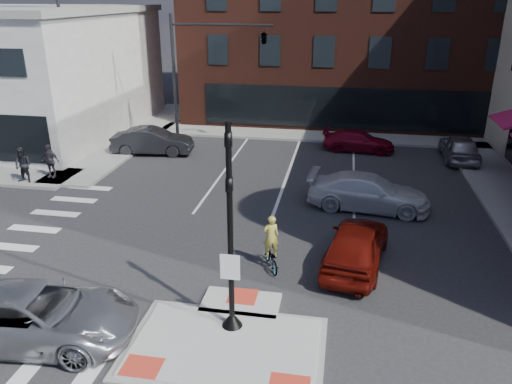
% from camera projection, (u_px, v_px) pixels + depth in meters
% --- Properties ---
extents(ground, '(120.00, 120.00, 0.00)m').
position_uv_depth(ground, '(229.00, 337.00, 14.06)').
color(ground, '#28282B').
rests_on(ground, ground).
extents(refuge_island, '(5.40, 4.65, 0.13)m').
position_uv_depth(refuge_island, '(227.00, 341.00, 13.81)').
color(refuge_island, gray).
rests_on(refuge_island, ground).
extents(sidewalk_nw, '(23.50, 20.50, 0.15)m').
position_uv_depth(sidewalk_nw, '(21.00, 150.00, 30.78)').
color(sidewalk_nw, gray).
rests_on(sidewalk_nw, ground).
extents(sidewalk_n, '(26.00, 3.00, 0.15)m').
position_uv_depth(sidewalk_n, '(346.00, 137.00, 33.67)').
color(sidewalk_n, gray).
rests_on(sidewalk_n, ground).
extents(building_n, '(24.40, 18.40, 15.50)m').
position_uv_depth(building_n, '(354.00, 11.00, 39.97)').
color(building_n, '#491F16').
rests_on(building_n, ground).
extents(building_far_left, '(10.00, 12.00, 10.00)m').
position_uv_depth(building_far_left, '(293.00, 30.00, 60.47)').
color(building_far_left, slate).
rests_on(building_far_left, ground).
extents(building_far_right, '(12.00, 12.00, 12.00)m').
position_uv_depth(building_far_right, '(403.00, 22.00, 59.79)').
color(building_far_right, brown).
rests_on(building_far_right, ground).
extents(signal_pole, '(0.60, 0.60, 5.98)m').
position_uv_depth(signal_pole, '(231.00, 257.00, 13.56)').
color(signal_pole, black).
rests_on(signal_pole, refuge_island).
extents(mast_arm_signal, '(6.10, 2.24, 8.00)m').
position_uv_depth(mast_arm_signal, '(239.00, 47.00, 28.82)').
color(mast_arm_signal, black).
rests_on(mast_arm_signal, ground).
extents(silver_suv, '(5.90, 3.14, 1.58)m').
position_uv_depth(silver_suv, '(35.00, 315.00, 13.73)').
color(silver_suv, '#A0A2A7').
rests_on(silver_suv, ground).
extents(red_sedan, '(2.71, 5.04, 1.63)m').
position_uv_depth(red_sedan, '(356.00, 245.00, 17.53)').
color(red_sedan, maroon).
rests_on(red_sedan, ground).
extents(white_pickup, '(5.56, 2.69, 1.56)m').
position_uv_depth(white_pickup, '(368.00, 192.00, 22.30)').
color(white_pickup, silver).
rests_on(white_pickup, ground).
extents(bg_car_dark, '(4.97, 2.24, 1.58)m').
position_uv_depth(bg_car_dark, '(152.00, 141.00, 30.04)').
color(bg_car_dark, '#222326').
rests_on(bg_car_dark, ground).
extents(bg_car_silver, '(1.85, 4.53, 1.54)m').
position_uv_depth(bg_car_silver, '(459.00, 147.00, 28.86)').
color(bg_car_silver, '#A2A4A9').
rests_on(bg_car_silver, ground).
extents(bg_car_red, '(4.46, 2.12, 1.25)m').
position_uv_depth(bg_car_red, '(359.00, 141.00, 30.64)').
color(bg_car_red, maroon).
rests_on(bg_car_red, ground).
extents(cyclist, '(1.11, 1.64, 2.01)m').
position_uv_depth(cyclist, '(271.00, 251.00, 17.41)').
color(cyclist, '#3F3F44').
rests_on(cyclist, ground).
extents(pedestrian_a, '(0.93, 0.76, 1.81)m').
position_uv_depth(pedestrian_a, '(23.00, 165.00, 24.94)').
color(pedestrian_a, black).
rests_on(pedestrian_a, sidewalk_nw).
extents(pedestrian_b, '(1.05, 0.47, 1.76)m').
position_uv_depth(pedestrian_b, '(50.00, 161.00, 25.67)').
color(pedestrian_b, '#362F3A').
rests_on(pedestrian_b, sidewalk_nw).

